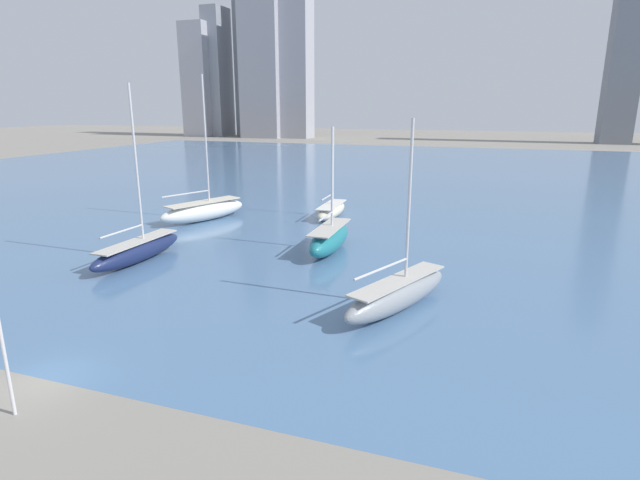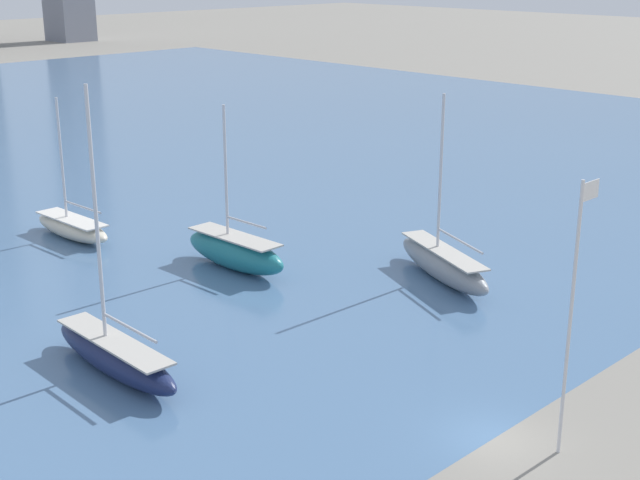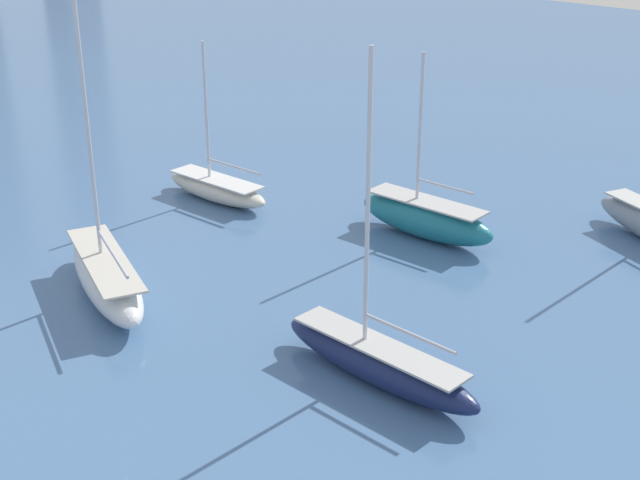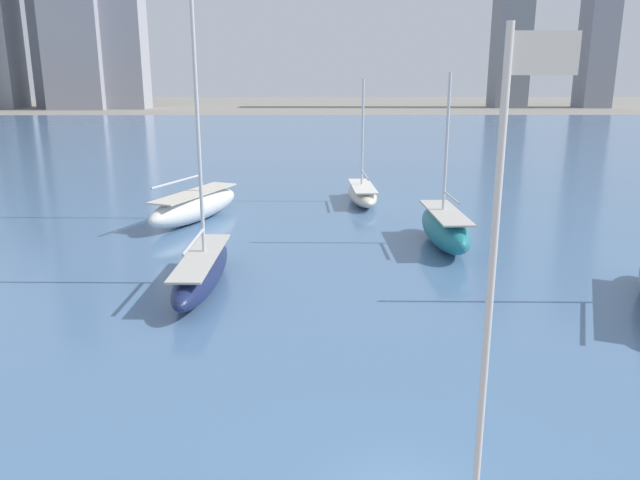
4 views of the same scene
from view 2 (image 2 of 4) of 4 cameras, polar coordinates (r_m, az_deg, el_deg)
The scene contains 6 objects.
ground_plane at distance 37.65m, azimuth 11.01°, elevation -12.40°, with size 500.00×500.00×0.00m, color gray.
flag_pole at distance 34.77m, azimuth 15.82°, elevation -4.36°, with size 1.24×0.14×11.06m.
sailboat_cream at distance 63.98m, azimuth -15.58°, elevation 0.82°, with size 2.41×8.10×9.70m.
sailboat_gray at distance 54.08m, azimuth 7.87°, elevation -1.50°, with size 5.58×9.88×11.15m.
sailboat_teal at distance 55.69m, azimuth -5.47°, elevation -0.72°, with size 2.42×8.58×10.22m.
sailboat_navy at distance 42.95m, azimuth -13.00°, elevation -7.15°, with size 2.13×9.85×13.44m.
Camera 2 is at (-27.37, -17.86, 18.69)m, focal length 50.00 mm.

